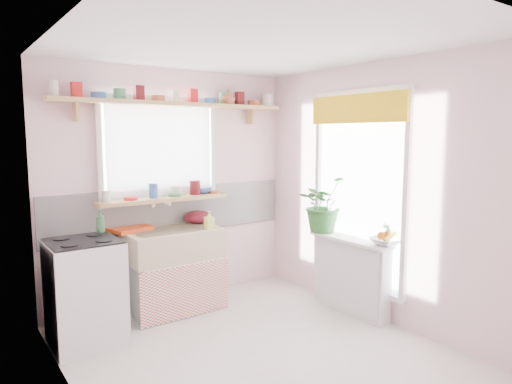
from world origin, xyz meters
TOP-DOWN VIEW (x-y plane):
  - room at (0.66, 0.86)m, footprint 3.20×3.20m
  - sink_unit at (-0.15, 1.29)m, footprint 0.95×0.65m
  - cooker at (-1.10, 1.05)m, footprint 0.58×0.58m
  - radiator_ledge at (1.30, 0.20)m, footprint 0.22×0.95m
  - windowsill at (-0.15, 1.48)m, footprint 1.40×0.22m
  - pine_shelf at (0.00, 1.47)m, footprint 2.52×0.24m
  - shelf_crockery at (-0.02, 1.47)m, footprint 2.47×0.11m
  - sill_crockery at (-0.20, 1.48)m, footprint 1.35×0.11m
  - dish_tray at (-0.53, 1.50)m, footprint 0.46×0.39m
  - colander at (0.22, 1.46)m, footprint 0.35×0.35m
  - jade_plant at (1.27, 0.60)m, footprint 0.62×0.57m
  - fruit_bowl at (1.33, -0.20)m, footprint 0.29×0.29m
  - herb_pot at (1.33, -0.20)m, footprint 0.13×0.10m
  - soap_bottle_sink at (0.17, 1.10)m, footprint 0.09×0.09m
  - sill_cup at (0.00, 1.54)m, footprint 0.17×0.17m
  - sill_bowl at (0.33, 1.54)m, footprint 0.21×0.21m
  - shelf_vase at (0.60, 1.41)m, footprint 0.19×0.19m
  - cooker_bottle at (-0.88, 1.27)m, footprint 0.08×0.08m
  - fruit at (1.34, -0.19)m, footprint 0.20×0.14m

SIDE VIEW (x-z plane):
  - radiator_ledge at x=1.30m, z-range 0.01..0.78m
  - sink_unit at x=-0.15m, z-range -0.13..0.99m
  - cooker at x=-1.10m, z-range 0.00..0.92m
  - fruit_bowl at x=1.33m, z-range 0.78..0.85m
  - dish_tray at x=-0.53m, z-range 0.85..0.89m
  - fruit at x=1.34m, z-range 0.82..0.92m
  - herb_pot at x=1.33m, z-range 0.78..0.99m
  - colander at x=0.22m, z-range 0.85..0.99m
  - soap_bottle_sink at x=0.17m, z-range 0.85..1.04m
  - cooker_bottle at x=-0.88m, z-range 0.92..1.12m
  - jade_plant at x=1.27m, z-range 0.77..1.37m
  - windowsill at x=-0.15m, z-range 1.12..1.16m
  - sill_bowl at x=0.33m, z-range 1.16..1.23m
  - sill_cup at x=0.00m, z-range 1.16..1.27m
  - sill_crockery at x=-0.20m, z-range 1.15..1.27m
  - room at x=0.66m, z-range -0.23..2.97m
  - pine_shelf at x=0.00m, z-range 2.10..2.14m
  - shelf_crockery at x=-0.02m, z-range 2.13..2.25m
  - shelf_vase at x=0.60m, z-range 2.14..2.30m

